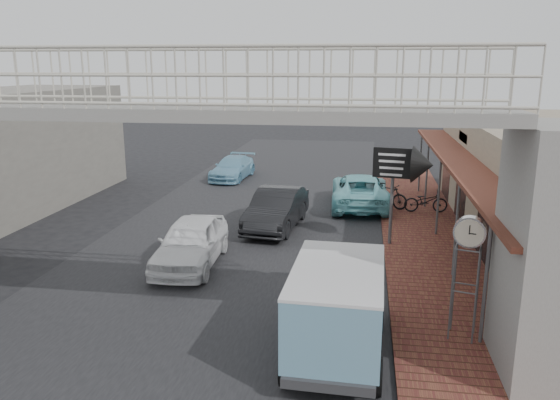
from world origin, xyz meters
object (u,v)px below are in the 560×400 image
(dark_sedan, at_px, (277,209))
(motorcycle_near, at_px, (426,201))
(angkot_far, at_px, (233,168))
(angkot_van, at_px, (338,298))
(angkot_curb, at_px, (360,190))
(white_hatchback, at_px, (191,242))
(motorcycle_far, at_px, (388,196))
(street_clock, at_px, (469,238))
(arrow_sign, at_px, (419,166))

(dark_sedan, height_order, motorcycle_near, dark_sedan)
(dark_sedan, height_order, angkot_far, dark_sedan)
(angkot_far, bearing_deg, angkot_van, -65.12)
(angkot_curb, bearing_deg, angkot_far, -38.52)
(angkot_curb, height_order, motorcycle_near, angkot_curb)
(white_hatchback, relative_size, motorcycle_far, 2.41)
(angkot_far, xyz_separation_m, motorcycle_near, (9.62, -5.91, -0.03))
(white_hatchback, bearing_deg, angkot_curb, 55.37)
(motorcycle_far, distance_m, street_clock, 11.50)
(motorcycle_far, height_order, street_clock, street_clock)
(angkot_van, bearing_deg, angkot_curb, 90.31)
(motorcycle_near, height_order, street_clock, street_clock)
(motorcycle_near, xyz_separation_m, motorcycle_far, (-1.52, 0.45, 0.07))
(angkot_curb, bearing_deg, motorcycle_far, 156.82)
(dark_sedan, height_order, motorcycle_far, dark_sedan)
(street_clock, bearing_deg, angkot_far, 133.55)
(white_hatchback, relative_size, angkot_far, 1.04)
(angkot_curb, bearing_deg, dark_sedan, 47.84)
(white_hatchback, distance_m, motorcycle_far, 9.83)
(angkot_van, xyz_separation_m, arrow_sign, (2.22, 7.29, 1.55))
(white_hatchback, xyz_separation_m, angkot_curb, (5.06, 8.04, -0.01))
(street_clock, relative_size, arrow_sign, 0.82)
(angkot_van, distance_m, arrow_sign, 7.77)
(angkot_far, relative_size, angkot_van, 0.98)
(angkot_far, height_order, angkot_van, angkot_van)
(white_hatchback, relative_size, angkot_van, 1.02)
(white_hatchback, xyz_separation_m, dark_sedan, (1.98, 4.30, 0.01))
(dark_sedan, distance_m, angkot_van, 9.44)
(angkot_van, height_order, motorcycle_near, angkot_van)
(street_clock, bearing_deg, dark_sedan, 138.90)
(angkot_far, bearing_deg, arrow_sign, -45.42)
(dark_sedan, bearing_deg, angkot_van, -67.22)
(angkot_curb, distance_m, street_clock, 12.10)
(dark_sedan, relative_size, arrow_sign, 1.32)
(angkot_curb, distance_m, angkot_van, 12.77)
(angkot_curb, bearing_deg, motorcycle_near, 159.10)
(motorcycle_far, xyz_separation_m, arrow_sign, (0.71, -5.02, 2.21))
(angkot_far, height_order, motorcycle_far, angkot_far)
(angkot_far, relative_size, arrow_sign, 1.21)
(angkot_curb, height_order, angkot_van, angkot_van)
(angkot_curb, xyz_separation_m, angkot_far, (-6.92, 5.01, -0.12))
(white_hatchback, height_order, dark_sedan, dark_sedan)
(angkot_van, relative_size, motorcycle_far, 2.36)
(white_hatchback, relative_size, angkot_curb, 0.83)
(motorcycle_far, bearing_deg, arrow_sign, -143.15)
(angkot_far, distance_m, angkot_van, 18.96)
(dark_sedan, xyz_separation_m, motorcycle_near, (5.78, 2.84, -0.17))
(white_hatchback, xyz_separation_m, motorcycle_near, (7.76, 7.15, -0.16))
(motorcycle_near, relative_size, street_clock, 0.63)
(angkot_van, distance_m, motorcycle_far, 12.42)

